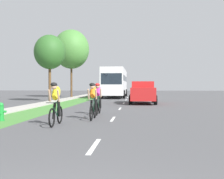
% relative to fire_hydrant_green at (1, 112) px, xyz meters
% --- Properties ---
extents(ground_plane, '(120.00, 120.00, 0.00)m').
position_rel_fire_hydrant_green_xyz_m(ground_plane, '(4.55, 11.08, -0.37)').
color(ground_plane, '#4C4C4F').
extents(grass_verge, '(2.01, 70.00, 0.01)m').
position_rel_fire_hydrant_green_xyz_m(grass_verge, '(0.00, 11.08, -0.37)').
color(grass_verge, '#478438').
rests_on(grass_verge, ground_plane).
extents(sidewalk_concrete, '(1.54, 70.00, 0.10)m').
position_rel_fire_hydrant_green_xyz_m(sidewalk_concrete, '(-1.77, 11.08, -0.37)').
color(sidewalk_concrete, '#B2ADA3').
rests_on(sidewalk_concrete, ground_plane).
extents(lane_markings_center, '(0.12, 52.20, 0.01)m').
position_rel_fire_hydrant_green_xyz_m(lane_markings_center, '(4.55, 15.08, -0.37)').
color(lane_markings_center, white).
rests_on(lane_markings_center, ground_plane).
extents(fire_hydrant_green, '(0.44, 0.38, 0.76)m').
position_rel_fire_hydrant_green_xyz_m(fire_hydrant_green, '(0.00, 0.00, 0.00)').
color(fire_hydrant_green, '#1E8C33').
rests_on(fire_hydrant_green, ground_plane).
extents(cyclist_lead, '(0.42, 1.72, 1.58)m').
position_rel_fire_hydrant_green_xyz_m(cyclist_lead, '(2.63, -1.10, 0.44)').
color(cyclist_lead, black).
rests_on(cyclist_lead, ground_plane).
extents(cyclist_trailing, '(0.42, 1.72, 1.58)m').
position_rel_fire_hydrant_green_xyz_m(cyclist_trailing, '(3.71, 0.85, 0.44)').
color(cyclist_trailing, black).
rests_on(cyclist_trailing, ground_plane).
extents(cyclist_distant, '(0.42, 1.72, 1.58)m').
position_rel_fire_hydrant_green_xyz_m(cyclist_distant, '(3.65, 2.95, 0.44)').
color(cyclist_distant, black).
rests_on(cyclist_distant, ground_plane).
extents(suv_red, '(2.15, 4.70, 1.79)m').
position_rel_fire_hydrant_green_xyz_m(suv_red, '(6.09, 11.96, 0.58)').
color(suv_red, red).
rests_on(suv_red, ground_plane).
extents(bus_white, '(2.78, 11.60, 3.48)m').
position_rel_fire_hydrant_green_xyz_m(bus_white, '(2.95, 24.50, 1.61)').
color(bus_white, silver).
rests_on(bus_white, ground_plane).
extents(street_tree_near, '(2.87, 2.87, 6.13)m').
position_rel_fire_hydrant_green_xyz_m(street_tree_near, '(-2.36, 14.38, 4.16)').
color(street_tree_near, brown).
rests_on(street_tree_near, ground_plane).
extents(street_tree_far, '(4.34, 4.34, 8.30)m').
position_rel_fire_hydrant_green_xyz_m(street_tree_far, '(-2.33, 23.10, 5.53)').
color(street_tree_far, brown).
rests_on(street_tree_far, ground_plane).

